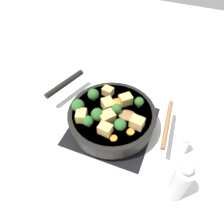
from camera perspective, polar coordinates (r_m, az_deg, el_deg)
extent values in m
plane|color=silver|center=(0.86, 0.00, -3.77)|extent=(2.40, 2.40, 0.00)
cube|color=black|center=(0.86, 0.00, -3.61)|extent=(0.31, 0.31, 0.01)
torus|color=black|center=(0.85, 0.00, -2.96)|extent=(0.24, 0.24, 0.01)
cube|color=black|center=(0.85, 0.00, -2.96)|extent=(0.01, 0.23, 0.01)
cube|color=black|center=(0.85, 0.00, -2.96)|extent=(0.23, 0.01, 0.01)
cylinder|color=black|center=(0.82, 0.00, -1.40)|extent=(0.32, 0.32, 0.06)
cylinder|color=brown|center=(0.81, 0.00, -1.22)|extent=(0.29, 0.29, 0.05)
torus|color=black|center=(0.80, 0.00, -0.19)|extent=(0.33, 0.33, 0.01)
cylinder|color=black|center=(0.94, -12.27, 7.26)|extent=(0.19, 0.09, 0.02)
ellipsoid|color=brown|center=(0.78, 4.20, -0.65)|extent=(0.05, 0.07, 0.01)
cylinder|color=brown|center=(0.77, 14.24, -2.92)|extent=(0.21, 0.03, 0.02)
cube|color=tan|center=(0.79, -1.06, 1.88)|extent=(0.06, 0.06, 0.04)
cube|color=tan|center=(0.77, -8.00, -0.94)|extent=(0.05, 0.05, 0.03)
cube|color=tan|center=(0.72, -1.77, -4.49)|extent=(0.04, 0.05, 0.03)
cube|color=tan|center=(0.84, -1.08, 5.45)|extent=(0.04, 0.04, 0.03)
cube|color=tan|center=(0.75, -1.38, -1.43)|extent=(0.06, 0.06, 0.04)
cube|color=tan|center=(0.81, 3.58, 3.26)|extent=(0.06, 0.06, 0.04)
cube|color=tan|center=(0.74, 6.54, -2.78)|extent=(0.04, 0.05, 0.04)
cylinder|color=#709956|center=(0.74, 2.10, -4.26)|extent=(0.01, 0.01, 0.01)
sphere|color=#285B23|center=(0.72, 2.15, -3.26)|extent=(0.04, 0.04, 0.04)
cylinder|color=#709956|center=(0.75, -6.18, -3.23)|extent=(0.01, 0.01, 0.01)
sphere|color=#285B23|center=(0.74, -6.30, -2.33)|extent=(0.04, 0.04, 0.04)
cylinder|color=#709956|center=(0.78, 1.02, -0.26)|extent=(0.01, 0.01, 0.01)
sphere|color=#285B23|center=(0.77, 1.04, 0.70)|extent=(0.04, 0.04, 0.04)
cylinder|color=#709956|center=(0.81, 6.97, 1.79)|extent=(0.01, 0.01, 0.01)
sphere|color=#285B23|center=(0.80, 7.09, 2.69)|extent=(0.03, 0.03, 0.03)
cylinder|color=#709956|center=(0.83, -4.81, 3.55)|extent=(0.01, 0.01, 0.01)
sphere|color=#285B23|center=(0.82, -4.91, 4.60)|extent=(0.04, 0.04, 0.04)
cylinder|color=#709956|center=(0.77, -3.78, -1.68)|extent=(0.01, 0.01, 0.01)
sphere|color=#285B23|center=(0.75, -3.87, -0.62)|extent=(0.04, 0.04, 0.04)
cylinder|color=#709956|center=(0.80, -8.67, 0.59)|extent=(0.01, 0.01, 0.01)
sphere|color=#285B23|center=(0.78, -8.86, 1.69)|extent=(0.05, 0.05, 0.05)
cylinder|color=orange|center=(0.74, 4.84, -5.19)|extent=(0.03, 0.03, 0.01)
cylinder|color=orange|center=(0.72, 0.40, -6.87)|extent=(0.02, 0.02, 0.01)
cylinder|color=orange|center=(0.82, 1.22, 2.67)|extent=(0.03, 0.03, 0.01)
cylinder|color=#B2B2B7|center=(0.69, 17.14, -17.37)|extent=(0.05, 0.05, 0.16)
sphere|color=#B2B2B7|center=(0.61, 19.19, -13.82)|extent=(0.03, 0.03, 0.03)
cylinder|color=white|center=(0.81, 17.95, -8.32)|extent=(0.04, 0.04, 0.07)
cylinder|color=#B7B7BC|center=(0.77, 18.72, -6.60)|extent=(0.03, 0.03, 0.01)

